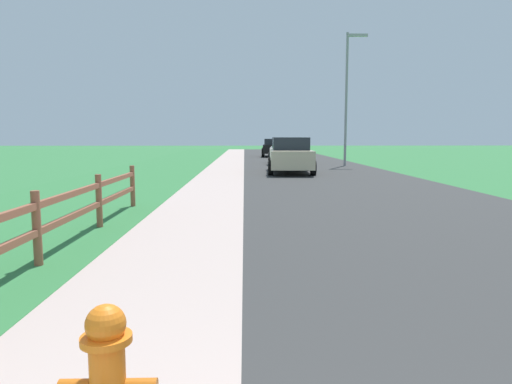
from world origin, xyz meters
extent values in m
plane|color=#31743D|center=(0.00, 25.00, 0.00)|extent=(120.00, 120.00, 0.00)
cube|color=#323232|center=(3.50, 27.00, 0.00)|extent=(7.00, 66.00, 0.01)
cube|color=#B9A299|center=(-3.00, 27.00, 0.00)|extent=(6.00, 66.00, 0.01)
cube|color=#31743D|center=(-4.50, 27.00, 0.01)|extent=(5.00, 66.00, 0.00)
cylinder|color=orange|center=(-0.64, 1.97, 0.69)|extent=(0.24, 0.24, 0.03)
sphere|color=orange|center=(-0.64, 1.97, 0.76)|extent=(0.19, 0.19, 0.19)
cube|color=#CB6115|center=(-0.64, 1.97, 0.83)|extent=(0.04, 0.04, 0.04)
cylinder|color=brown|center=(-2.62, 5.71, 0.49)|extent=(0.11, 0.11, 0.97)
cylinder|color=brown|center=(-2.62, 8.25, 0.49)|extent=(0.11, 0.11, 0.97)
cylinder|color=brown|center=(-2.62, 10.78, 0.49)|extent=(0.11, 0.11, 0.97)
cube|color=brown|center=(-2.62, 5.71, 0.44)|extent=(0.07, 10.16, 0.09)
cube|color=brown|center=(-2.62, 5.71, 0.78)|extent=(0.07, 10.16, 0.09)
cube|color=#C6B793|center=(2.12, 21.03, 0.66)|extent=(2.04, 4.93, 0.78)
cube|color=#1E232B|center=(2.12, 21.04, 1.33)|extent=(1.70, 2.40, 0.56)
cylinder|color=black|center=(1.29, 22.58, 0.32)|extent=(0.25, 0.65, 0.64)
cylinder|color=black|center=(3.10, 22.49, 0.32)|extent=(0.25, 0.65, 0.64)
cylinder|color=black|center=(1.15, 19.58, 0.32)|extent=(0.25, 0.65, 0.64)
cylinder|color=black|center=(2.96, 19.49, 0.32)|extent=(0.25, 0.65, 0.64)
cube|color=white|center=(2.60, 28.25, 0.66)|extent=(2.28, 4.64, 0.70)
cube|color=#1E232B|center=(2.59, 28.19, 1.30)|extent=(1.87, 2.30, 0.60)
cylinder|color=black|center=(1.74, 29.72, 0.37)|extent=(0.28, 0.74, 0.73)
cylinder|color=black|center=(3.67, 29.57, 0.37)|extent=(0.28, 0.74, 0.73)
cylinder|color=black|center=(1.52, 26.93, 0.37)|extent=(0.28, 0.74, 0.73)
cylinder|color=black|center=(3.45, 26.78, 0.37)|extent=(0.28, 0.74, 0.73)
cube|color=black|center=(2.48, 38.29, 0.65)|extent=(2.05, 4.73, 0.68)
cube|color=#1E232B|center=(2.48, 38.19, 1.22)|extent=(1.70, 2.14, 0.48)
cylinder|color=black|center=(1.65, 39.77, 0.36)|extent=(0.26, 0.73, 0.72)
cylinder|color=black|center=(3.46, 39.68, 0.36)|extent=(0.26, 0.73, 0.72)
cylinder|color=black|center=(1.51, 36.90, 0.36)|extent=(0.26, 0.73, 0.72)
cylinder|color=black|center=(3.32, 36.81, 0.36)|extent=(0.26, 0.73, 0.72)
cylinder|color=gray|center=(5.69, 25.91, 3.65)|extent=(0.14, 0.14, 7.31)
cube|color=#999999|center=(6.24, 25.91, 7.16)|extent=(1.10, 0.20, 0.14)
camera|label=1|loc=(0.03, -0.16, 1.65)|focal=32.57mm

